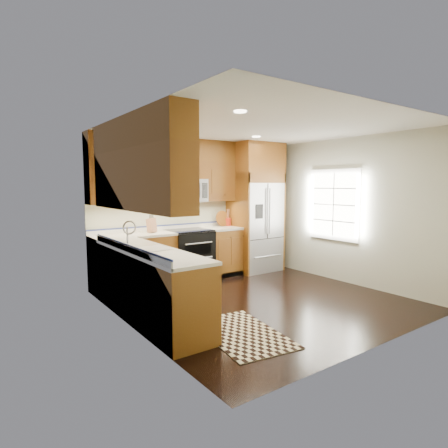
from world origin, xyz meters
TOP-DOWN VIEW (x-y plane):
  - ground at (0.00, 0.00)m, footprint 4.00×4.00m
  - wall_back at (0.00, 2.00)m, footprint 4.00×0.02m
  - wall_left at (-2.00, 0.00)m, footprint 0.02×4.00m
  - wall_right at (2.00, 0.00)m, footprint 0.02×4.00m
  - window at (1.98, 0.20)m, footprint 0.04×1.10m
  - base_cabinets at (-1.23, 0.90)m, footprint 2.85×3.00m
  - countertop at (-1.09, 1.01)m, footprint 2.86×3.01m
  - upper_cabinets at (-1.15, 1.09)m, footprint 2.85×3.00m
  - range at (-0.25, 1.67)m, footprint 0.76×0.67m
  - microwave at (-0.25, 1.80)m, footprint 0.76×0.40m
  - refrigerator at (1.30, 1.63)m, footprint 0.98×0.75m
  - sink_faucet at (-1.73, 0.23)m, footprint 0.54×0.44m
  - rug at (-1.01, -0.86)m, footprint 1.00×1.46m
  - knife_block at (-0.96, 1.74)m, footprint 0.13×0.17m
  - utensil_crock at (0.75, 1.83)m, footprint 0.15×0.15m
  - cutting_board at (0.62, 1.84)m, footprint 0.34×0.34m

SIDE VIEW (x-z plane):
  - ground at x=0.00m, z-range 0.00..0.00m
  - rug at x=-1.01m, z-range 0.00..0.01m
  - base_cabinets at x=-1.23m, z-range 0.00..0.90m
  - range at x=-0.25m, z-range 0.00..0.94m
  - countertop at x=-1.09m, z-range 0.90..0.94m
  - cutting_board at x=0.62m, z-range 0.94..0.96m
  - sink_faucet at x=-1.73m, z-range 0.81..1.18m
  - utensil_crock at x=0.75m, z-range 0.89..1.22m
  - knife_block at x=-0.96m, z-range 0.91..1.22m
  - wall_back at x=0.00m, z-range 0.00..2.60m
  - wall_left at x=-2.00m, z-range 0.00..2.60m
  - wall_right at x=2.00m, z-range 0.00..2.60m
  - refrigerator at x=1.30m, z-range 0.00..2.60m
  - window at x=1.98m, z-range 0.75..2.05m
  - microwave at x=-0.25m, z-range 1.45..1.87m
  - upper_cabinets at x=-1.15m, z-range 1.45..2.60m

